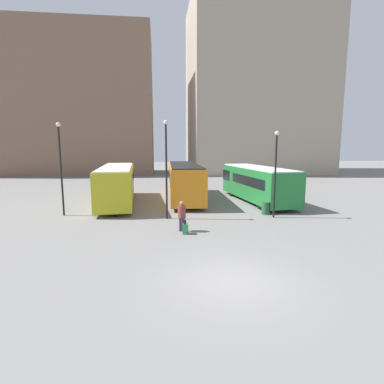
{
  "coord_description": "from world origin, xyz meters",
  "views": [
    {
      "loc": [
        -2.41,
        -9.34,
        4.52
      ],
      "look_at": [
        -0.12,
        10.99,
        1.4
      ],
      "focal_mm": 28.0,
      "sensor_mm": 36.0,
      "label": 1
    }
  ],
  "objects_px": {
    "bus_0": "(117,183)",
    "trash_bin": "(266,208)",
    "traveler": "(182,213)",
    "lamp_post_0": "(61,162)",
    "bus_2": "(257,183)",
    "bus_1": "(184,180)",
    "suitcase": "(185,229)",
    "lamp_post_2": "(276,167)",
    "lamp_post_1": "(166,162)"
  },
  "relations": [
    {
      "from": "lamp_post_0",
      "to": "lamp_post_1",
      "type": "xyz_separation_m",
      "value": [
        6.76,
        -1.68,
        0.04
      ]
    },
    {
      "from": "bus_0",
      "to": "trash_bin",
      "type": "height_order",
      "value": "bus_0"
    },
    {
      "from": "suitcase",
      "to": "lamp_post_0",
      "type": "xyz_separation_m",
      "value": [
        -7.62,
        5.09,
        3.25
      ]
    },
    {
      "from": "trash_bin",
      "to": "bus_0",
      "type": "bearing_deg",
      "value": 153.4
    },
    {
      "from": "lamp_post_0",
      "to": "traveler",
      "type": "bearing_deg",
      "value": -31.58
    },
    {
      "from": "lamp_post_0",
      "to": "trash_bin",
      "type": "height_order",
      "value": "lamp_post_0"
    },
    {
      "from": "lamp_post_2",
      "to": "traveler",
      "type": "bearing_deg",
      "value": -157.79
    },
    {
      "from": "bus_1",
      "to": "lamp_post_0",
      "type": "bearing_deg",
      "value": 123.96
    },
    {
      "from": "bus_1",
      "to": "suitcase",
      "type": "height_order",
      "value": "bus_1"
    },
    {
      "from": "lamp_post_0",
      "to": "lamp_post_2",
      "type": "bearing_deg",
      "value": -8.79
    },
    {
      "from": "lamp_post_0",
      "to": "trash_bin",
      "type": "xyz_separation_m",
      "value": [
        13.39,
        -1.18,
        -3.1
      ]
    },
    {
      "from": "bus_0",
      "to": "traveler",
      "type": "relative_size",
      "value": 6.47
    },
    {
      "from": "bus_2",
      "to": "lamp_post_2",
      "type": "height_order",
      "value": "lamp_post_2"
    },
    {
      "from": "suitcase",
      "to": "trash_bin",
      "type": "xyz_separation_m",
      "value": [
        5.77,
        3.92,
        0.15
      ]
    },
    {
      "from": "suitcase",
      "to": "lamp_post_2",
      "type": "relative_size",
      "value": 0.14
    },
    {
      "from": "bus_0",
      "to": "trash_bin",
      "type": "bearing_deg",
      "value": -120.36
    },
    {
      "from": "suitcase",
      "to": "bus_2",
      "type": "bearing_deg",
      "value": -24.71
    },
    {
      "from": "lamp_post_2",
      "to": "suitcase",
      "type": "bearing_deg",
      "value": -153.38
    },
    {
      "from": "suitcase",
      "to": "lamp_post_1",
      "type": "height_order",
      "value": "lamp_post_1"
    },
    {
      "from": "bus_1",
      "to": "traveler",
      "type": "height_order",
      "value": "bus_1"
    },
    {
      "from": "bus_1",
      "to": "bus_2",
      "type": "height_order",
      "value": "bus_1"
    },
    {
      "from": "bus_2",
      "to": "lamp_post_2",
      "type": "xyz_separation_m",
      "value": [
        -0.77,
        -5.83,
        1.68
      ]
    },
    {
      "from": "lamp_post_1",
      "to": "bus_2",
      "type": "bearing_deg",
      "value": 35.41
    },
    {
      "from": "bus_2",
      "to": "trash_bin",
      "type": "xyz_separation_m",
      "value": [
        -0.97,
        -4.9,
        -1.13
      ]
    },
    {
      "from": "traveler",
      "to": "suitcase",
      "type": "relative_size",
      "value": 2.11
    },
    {
      "from": "bus_0",
      "to": "traveler",
      "type": "bearing_deg",
      "value": -156.22
    },
    {
      "from": "bus_1",
      "to": "lamp_post_0",
      "type": "relative_size",
      "value": 1.82
    },
    {
      "from": "suitcase",
      "to": "bus_0",
      "type": "bearing_deg",
      "value": 39.66
    },
    {
      "from": "bus_0",
      "to": "traveler",
      "type": "xyz_separation_m",
      "value": [
        4.5,
        -8.64,
        -0.64
      ]
    },
    {
      "from": "bus_0",
      "to": "lamp_post_2",
      "type": "height_order",
      "value": "lamp_post_2"
    },
    {
      "from": "bus_0",
      "to": "trash_bin",
      "type": "relative_size",
      "value": 12.5
    },
    {
      "from": "suitcase",
      "to": "trash_bin",
      "type": "height_order",
      "value": "trash_bin"
    },
    {
      "from": "bus_0",
      "to": "bus_2",
      "type": "height_order",
      "value": "bus_0"
    },
    {
      "from": "traveler",
      "to": "suitcase",
      "type": "distance_m",
      "value": 0.87
    },
    {
      "from": "bus_0",
      "to": "bus_2",
      "type": "bearing_deg",
      "value": -95.34
    },
    {
      "from": "suitcase",
      "to": "lamp_post_0",
      "type": "distance_m",
      "value": 9.73
    },
    {
      "from": "bus_1",
      "to": "bus_2",
      "type": "bearing_deg",
      "value": -104.23
    },
    {
      "from": "lamp_post_0",
      "to": "lamp_post_2",
      "type": "xyz_separation_m",
      "value": [
        13.59,
        -2.1,
        -0.29
      ]
    },
    {
      "from": "bus_0",
      "to": "bus_2",
      "type": "distance_m",
      "value": 11.39
    },
    {
      "from": "bus_2",
      "to": "bus_1",
      "type": "bearing_deg",
      "value": 67.9
    },
    {
      "from": "suitcase",
      "to": "lamp_post_1",
      "type": "xyz_separation_m",
      "value": [
        -0.86,
        3.41,
        3.29
      ]
    },
    {
      "from": "traveler",
      "to": "lamp_post_1",
      "type": "xyz_separation_m",
      "value": [
        -0.72,
        2.92,
        2.59
      ]
    },
    {
      "from": "traveler",
      "to": "suitcase",
      "type": "height_order",
      "value": "traveler"
    },
    {
      "from": "traveler",
      "to": "lamp_post_0",
      "type": "relative_size",
      "value": 0.27
    },
    {
      "from": "lamp_post_0",
      "to": "trash_bin",
      "type": "relative_size",
      "value": 7.1
    },
    {
      "from": "bus_0",
      "to": "suitcase",
      "type": "bearing_deg",
      "value": -156.79
    },
    {
      "from": "bus_0",
      "to": "lamp_post_0",
      "type": "relative_size",
      "value": 1.76
    },
    {
      "from": "suitcase",
      "to": "lamp_post_0",
      "type": "height_order",
      "value": "lamp_post_0"
    },
    {
      "from": "suitcase",
      "to": "trash_bin",
      "type": "distance_m",
      "value": 6.97
    },
    {
      "from": "bus_1",
      "to": "bus_0",
      "type": "bearing_deg",
      "value": 105.3
    }
  ]
}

